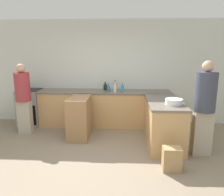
# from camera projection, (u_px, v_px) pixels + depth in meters

# --- Properties ---
(ground_plane) EXTENTS (14.00, 14.00, 0.00)m
(ground_plane) POSITION_uv_depth(u_px,v_px,m) (93.00, 169.00, 3.62)
(ground_plane) COLOR gray
(wall_back) EXTENTS (8.00, 0.06, 2.70)m
(wall_back) POSITION_uv_depth(u_px,v_px,m) (106.00, 72.00, 5.79)
(wall_back) COLOR silver
(wall_back) RESTS_ON ground_plane
(counter_back) EXTENTS (3.33, 0.66, 0.92)m
(counter_back) POSITION_uv_depth(u_px,v_px,m) (105.00, 108.00, 5.64)
(counter_back) COLOR tan
(counter_back) RESTS_ON ground_plane
(counter_peninsula) EXTENTS (0.69, 1.49, 0.92)m
(counter_peninsula) POSITION_uv_depth(u_px,v_px,m) (163.00, 122.00, 4.54)
(counter_peninsula) COLOR tan
(counter_peninsula) RESTS_ON ground_plane
(range_oven) EXTENTS (0.58, 0.62, 0.93)m
(range_oven) POSITION_uv_depth(u_px,v_px,m) (31.00, 107.00, 5.76)
(range_oven) COLOR #99999E
(range_oven) RESTS_ON ground_plane
(island_table) EXTENTS (0.45, 0.76, 0.91)m
(island_table) POSITION_uv_depth(u_px,v_px,m) (80.00, 118.00, 4.86)
(island_table) COLOR #997047
(island_table) RESTS_ON ground_plane
(mixing_bowl) EXTENTS (0.33, 0.33, 0.11)m
(mixing_bowl) POSITION_uv_depth(u_px,v_px,m) (174.00, 102.00, 4.14)
(mixing_bowl) COLOR white
(mixing_bowl) RESTS_ON counter_peninsula
(water_bottle_blue) EXTENTS (0.07, 0.07, 0.20)m
(water_bottle_blue) POSITION_uv_depth(u_px,v_px,m) (108.00, 88.00, 5.44)
(water_bottle_blue) COLOR #386BB7
(water_bottle_blue) RESTS_ON counter_back
(vinegar_bottle_clear) EXTENTS (0.08, 0.08, 0.26)m
(vinegar_bottle_clear) POSITION_uv_depth(u_px,v_px,m) (115.00, 88.00, 5.35)
(vinegar_bottle_clear) COLOR silver
(vinegar_bottle_clear) RESTS_ON counter_back
(dish_soap_bottle) EXTENTS (0.07, 0.07, 0.22)m
(dish_soap_bottle) POSITION_uv_depth(u_px,v_px,m) (122.00, 88.00, 5.38)
(dish_soap_bottle) COLOR #338CBF
(dish_soap_bottle) RESTS_ON counter_back
(wine_bottle_dark) EXTENTS (0.09, 0.09, 0.20)m
(wine_bottle_dark) POSITION_uv_depth(u_px,v_px,m) (105.00, 87.00, 5.66)
(wine_bottle_dark) COLOR black
(wine_bottle_dark) RESTS_ON counter_back
(olive_oil_bottle) EXTENTS (0.06, 0.06, 0.25)m
(olive_oil_bottle) POSITION_uv_depth(u_px,v_px,m) (115.00, 86.00, 5.67)
(olive_oil_bottle) COLOR #475B1E
(olive_oil_bottle) RESTS_ON counter_back
(person_by_range) EXTENTS (0.34, 0.34, 1.63)m
(person_by_range) POSITION_uv_depth(u_px,v_px,m) (23.00, 97.00, 5.01)
(person_by_range) COLOR #ADA38E
(person_by_range) RESTS_ON ground_plane
(person_at_peninsula) EXTENTS (0.37, 0.37, 1.75)m
(person_at_peninsula) POSITION_uv_depth(u_px,v_px,m) (204.00, 106.00, 3.94)
(person_at_peninsula) COLOR #ADA38E
(person_at_peninsula) RESTS_ON ground_plane
(paper_bag) EXTENTS (0.29, 0.21, 0.40)m
(paper_bag) POSITION_uv_depth(u_px,v_px,m) (172.00, 159.00, 3.54)
(paper_bag) COLOR #A88456
(paper_bag) RESTS_ON ground_plane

